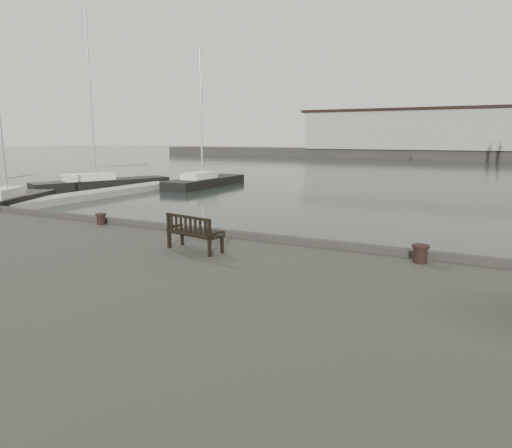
{
  "coord_description": "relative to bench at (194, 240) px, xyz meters",
  "views": [
    {
      "loc": [
        6.79,
        -12.09,
        4.58
      ],
      "look_at": [
        0.93,
        -0.5,
        2.1
      ],
      "focal_mm": 32.0,
      "sensor_mm": 36.0,
      "label": 1
    }
  ],
  "objects": [
    {
      "name": "pontoon",
      "position": [
        -19.9,
        12.15,
        -1.61
      ],
      "size": [
        2.0,
        24.0,
        0.5
      ],
      "primitive_type": "cube",
      "color": "#A1A095",
      "rests_on": "ground"
    },
    {
      "name": "bench",
      "position": [
        0.0,
        0.0,
        0.0
      ],
      "size": [
        1.73,
        0.88,
        0.95
      ],
      "rotation": [
        0.0,
        0.0,
        -0.2
      ],
      "color": "black",
      "rests_on": "quay"
    },
    {
      "name": "yacht_d",
      "position": [
        -16.82,
        26.37,
        -1.63
      ],
      "size": [
        2.75,
        10.31,
        12.86
      ],
      "rotation": [
        0.0,
        0.0,
        -0.0
      ],
      "color": "black",
      "rests_on": "ground"
    },
    {
      "name": "yacht_a",
      "position": [
        -20.7,
        9.2,
        -1.62
      ],
      "size": [
        5.15,
        8.06,
        11.04
      ],
      "rotation": [
        0.0,
        0.0,
        0.42
      ],
      "color": "black",
      "rests_on": "ground"
    },
    {
      "name": "bollard_left",
      "position": [
        -5.07,
        1.65,
        -0.11
      ],
      "size": [
        0.38,
        0.38,
        0.39
      ],
      "primitive_type": "cylinder",
      "rotation": [
        0.0,
        0.0,
        0.03
      ],
      "color": "black",
      "rests_on": "quay"
    },
    {
      "name": "ground",
      "position": [
        0.1,
        2.15,
        -1.86
      ],
      "size": [
        400.0,
        400.0,
        0.0
      ],
      "primitive_type": "plane",
      "color": "black",
      "rests_on": "ground"
    },
    {
      "name": "yacht_b",
      "position": [
        -24.18,
        20.67,
        -1.62
      ],
      "size": [
        7.45,
        12.1,
        15.71
      ],
      "rotation": [
        0.0,
        0.0,
        -0.43
      ],
      "color": "black",
      "rests_on": "ground"
    },
    {
      "name": "bollard_right",
      "position": [
        5.6,
        1.49,
        -0.08
      ],
      "size": [
        0.42,
        0.42,
        0.44
      ],
      "primitive_type": "cylinder",
      "rotation": [
        0.0,
        0.0,
        0.0
      ],
      "color": "black",
      "rests_on": "quay"
    },
    {
      "name": "breakwater",
      "position": [
        -4.46,
        94.15,
        2.43
      ],
      "size": [
        140.0,
        9.5,
        12.2
      ],
      "color": "#383530",
      "rests_on": "ground"
    }
  ]
}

